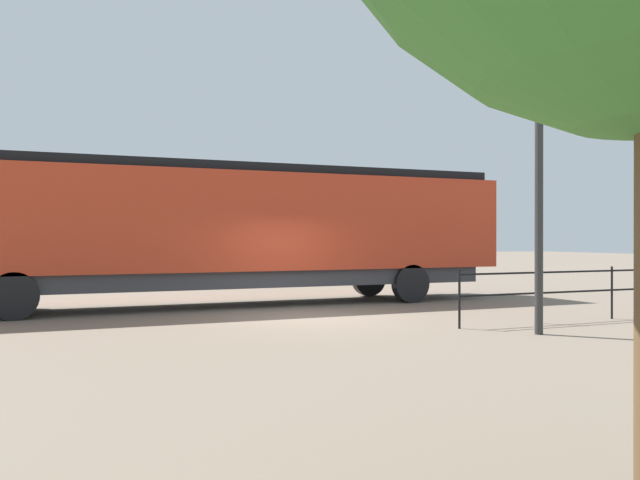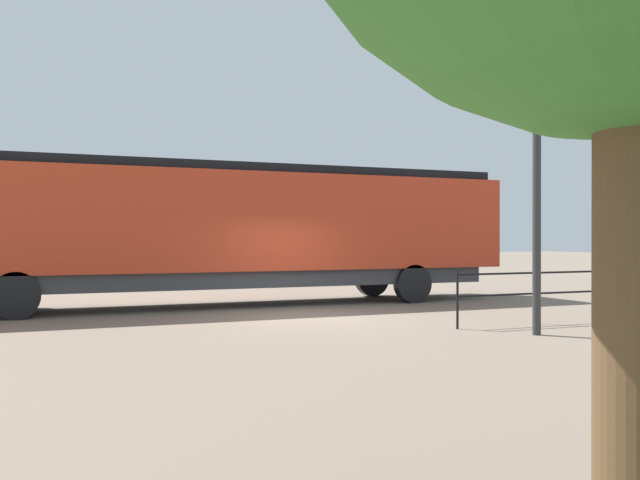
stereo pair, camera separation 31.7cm
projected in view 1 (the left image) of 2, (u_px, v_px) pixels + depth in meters
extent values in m
plane|color=#756656|center=(312.00, 317.00, 16.13)|extent=(120.00, 120.00, 0.00)
cube|color=red|center=(222.00, 222.00, 18.82)|extent=(2.86, 16.31, 2.61)
cube|color=black|center=(437.00, 236.00, 21.65)|extent=(2.75, 2.37, 1.83)
cube|color=black|center=(222.00, 170.00, 18.82)|extent=(2.58, 15.66, 0.24)
cube|color=#38383D|center=(222.00, 278.00, 18.83)|extent=(2.58, 15.01, 0.45)
cylinder|color=black|center=(369.00, 279.00, 22.11)|extent=(0.30, 1.10, 1.10)
cylinder|color=black|center=(410.00, 284.00, 19.77)|extent=(0.30, 1.10, 1.10)
cylinder|color=black|center=(14.00, 288.00, 17.89)|extent=(0.30, 1.10, 1.10)
cylinder|color=black|center=(14.00, 296.00, 15.54)|extent=(0.30, 1.10, 1.10)
cylinder|color=#2D2D2D|center=(539.00, 174.00, 13.27)|extent=(0.16, 0.16, 6.20)
sphere|color=silver|center=(539.00, 5.00, 13.26)|extent=(0.58, 0.58, 0.58)
cylinder|color=black|center=(459.00, 299.00, 14.11)|extent=(0.05, 0.05, 1.21)
cylinder|color=black|center=(540.00, 296.00, 14.97)|extent=(0.05, 0.05, 1.21)
cylinder|color=black|center=(612.00, 293.00, 15.82)|extent=(0.05, 0.05, 1.21)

